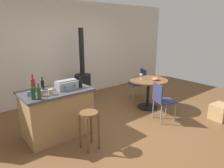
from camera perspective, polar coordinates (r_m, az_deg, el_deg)
name	(u,v)px	position (r m, az deg, el deg)	size (l,w,h in m)	color
ground_plane	(122,125)	(4.39, 2.96, -11.45)	(8.80, 8.80, 0.00)	brown
back_wall	(65,51)	(5.94, -12.92, 9.08)	(8.00, 0.10, 2.70)	beige
kitchen_island	(57,112)	(4.01, -15.09, -7.68)	(1.25, 0.78, 0.89)	#A37A4C
wooden_stool	(89,123)	(3.46, -6.44, -10.78)	(0.30, 0.30, 0.66)	brown
dining_table	(148,86)	(5.17, 10.13, -0.64)	(0.94, 0.94, 0.74)	black
folding_chair_near	(139,82)	(5.84, 7.62, 0.69)	(0.52, 0.52, 0.85)	navy
folding_chair_far	(162,99)	(4.54, 13.81, -4.06)	(0.52, 0.52, 0.85)	navy
wood_stove	(83,83)	(5.66, -8.15, 0.29)	(0.44, 0.45, 1.98)	black
toolbox	(67,85)	(3.87, -12.61, -0.18)	(0.39, 0.24, 0.17)	gray
bottle_0	(43,84)	(3.96, -18.87, -0.13)	(0.06, 0.06, 0.23)	black
bottle_1	(33,93)	(3.47, -21.29, -2.37)	(0.07, 0.07, 0.27)	#194C23
bottle_2	(39,93)	(3.44, -19.76, -2.38)	(0.06, 0.06, 0.27)	#194C23
bottle_3	(33,85)	(3.88, -21.21, -0.20)	(0.08, 0.08, 0.32)	maroon
bottle_4	(80,83)	(3.92, -8.86, 0.18)	(0.08, 0.08, 0.19)	black
cup_0	(51,92)	(3.62, -16.73, -2.11)	(0.12, 0.09, 0.10)	tan
cup_1	(40,90)	(3.82, -19.63, -1.56)	(0.13, 0.09, 0.08)	#4C7099
cup_2	(29,94)	(3.66, -22.18, -2.56)	(0.11, 0.07, 0.08)	#4C7099
cup_3	(41,93)	(3.59, -19.30, -2.43)	(0.12, 0.08, 0.10)	#DB6651
wine_glass	(141,75)	(5.13, 8.17, 2.57)	(0.07, 0.07, 0.14)	silver
serving_bowl	(156,79)	(5.08, 12.13, 1.42)	(0.18, 0.18, 0.07)	#DB6651
cardboard_box	(220,112)	(5.19, 28.06, -6.88)	(0.40, 0.35, 0.34)	tan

